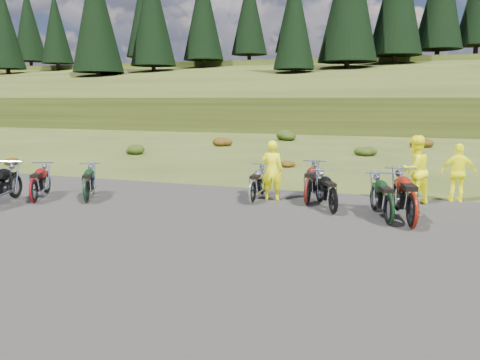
% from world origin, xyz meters
% --- Properties ---
extents(ground, '(300.00, 300.00, 0.00)m').
position_xyz_m(ground, '(0.00, 0.00, 0.00)').
color(ground, '#333E14').
rests_on(ground, ground).
extents(gravel_pad, '(20.00, 12.00, 0.04)m').
position_xyz_m(gravel_pad, '(0.00, -2.00, 0.00)').
color(gravel_pad, black).
rests_on(gravel_pad, ground).
extents(hill_slope, '(300.00, 45.97, 9.37)m').
position_xyz_m(hill_slope, '(0.00, 50.00, 0.00)').
color(hill_slope, '#2C3913').
rests_on(hill_slope, ground).
extents(hill_plateau, '(300.00, 90.00, 9.17)m').
position_xyz_m(hill_plateau, '(0.00, 110.00, 0.00)').
color(hill_plateau, '#2C3913').
rests_on(hill_plateau, ground).
extents(conifer_10, '(7.04, 7.04, 18.00)m').
position_xyz_m(conifer_10, '(-75.00, 77.00, 19.16)').
color(conifer_10, black).
rests_on(conifer_10, ground).
extents(conifer_12, '(6.16, 6.16, 16.00)m').
position_xyz_m(conifer_12, '(-63.00, 58.00, 15.17)').
color(conifer_12, black).
rests_on(conifer_12, ground).
extents(conifer_13, '(5.72, 5.72, 15.00)m').
position_xyz_m(conifer_13, '(-57.00, 64.00, 15.86)').
color(conifer_13, black).
rests_on(conifer_13, ground).
extents(conifer_14, '(5.28, 5.28, 14.00)m').
position_xyz_m(conifer_14, '(-51.00, 70.00, 16.55)').
color(conifer_14, black).
rests_on(conifer_14, ground).
extents(conifer_15, '(7.92, 7.92, 20.00)m').
position_xyz_m(conifer_15, '(-45.00, 76.00, 20.16)').
color(conifer_15, black).
rests_on(conifer_15, ground).
extents(conifer_16, '(7.48, 7.48, 19.00)m').
position_xyz_m(conifer_16, '(-39.00, 51.00, 15.28)').
color(conifer_16, black).
rests_on(conifer_16, ground).
extents(conifer_17, '(7.04, 7.04, 18.00)m').
position_xyz_m(conifer_17, '(-33.00, 57.00, 15.97)').
color(conifer_17, black).
rests_on(conifer_17, ground).
extents(conifer_18, '(6.60, 6.60, 17.00)m').
position_xyz_m(conifer_18, '(-27.00, 63.00, 16.66)').
color(conifer_18, black).
rests_on(conifer_18, ground).
extents(conifer_19, '(6.16, 6.16, 16.00)m').
position_xyz_m(conifer_19, '(-21.00, 69.00, 17.36)').
color(conifer_19, black).
rests_on(conifer_19, ground).
extents(conifer_20, '(5.72, 5.72, 15.00)m').
position_xyz_m(conifer_20, '(-15.00, 75.00, 17.65)').
color(conifer_20, black).
rests_on(conifer_20, ground).
extents(conifer_21, '(5.28, 5.28, 14.00)m').
position_xyz_m(conifer_21, '(-9.00, 50.00, 12.56)').
color(conifer_21, black).
rests_on(conifer_21, ground).
extents(shrub_0, '(0.77, 0.77, 0.45)m').
position_xyz_m(shrub_0, '(-12.00, 6.00, 0.23)').
color(shrub_0, '#5F290B').
rests_on(shrub_0, ground).
extents(shrub_1, '(1.03, 1.03, 0.61)m').
position_xyz_m(shrub_1, '(-9.10, 11.30, 0.31)').
color(shrub_1, black).
rests_on(shrub_1, ground).
extents(shrub_2, '(1.30, 1.30, 0.77)m').
position_xyz_m(shrub_2, '(-6.20, 16.60, 0.38)').
color(shrub_2, '#5F290B').
rests_on(shrub_2, ground).
extents(shrub_3, '(1.56, 1.56, 0.92)m').
position_xyz_m(shrub_3, '(-3.30, 21.90, 0.46)').
color(shrub_3, black).
rests_on(shrub_3, ground).
extents(shrub_4, '(0.77, 0.77, 0.45)m').
position_xyz_m(shrub_4, '(-0.40, 9.20, 0.23)').
color(shrub_4, '#5F290B').
rests_on(shrub_4, ground).
extents(shrub_5, '(1.03, 1.03, 0.61)m').
position_xyz_m(shrub_5, '(2.50, 14.50, 0.31)').
color(shrub_5, black).
rests_on(shrub_5, ground).
extents(shrub_6, '(1.30, 1.30, 0.77)m').
position_xyz_m(shrub_6, '(5.40, 19.80, 0.38)').
color(shrub_6, '#5F290B').
rests_on(shrub_6, ground).
extents(motorcycle_1, '(1.46, 2.05, 1.03)m').
position_xyz_m(motorcycle_1, '(-5.40, -0.04, 0.00)').
color(motorcycle_1, maroon).
rests_on(motorcycle_1, ground).
extents(motorcycle_2, '(1.48, 1.99, 1.01)m').
position_xyz_m(motorcycle_2, '(-4.03, 0.44, 0.00)').
color(motorcycle_2, black).
rests_on(motorcycle_2, ground).
extents(motorcycle_3, '(0.73, 1.94, 1.00)m').
position_xyz_m(motorcycle_3, '(0.37, 1.83, 0.00)').
color(motorcycle_3, silver).
rests_on(motorcycle_3, ground).
extents(motorcycle_4, '(0.76, 2.13, 1.11)m').
position_xyz_m(motorcycle_4, '(1.84, 2.16, 0.00)').
color(motorcycle_4, '#56140E').
rests_on(motorcycle_4, ground).
extents(motorcycle_5, '(1.36, 2.01, 1.00)m').
position_xyz_m(motorcycle_5, '(2.65, 1.34, 0.00)').
color(motorcycle_5, black).
rests_on(motorcycle_5, ground).
extents(motorcycle_6, '(1.27, 2.46, 1.23)m').
position_xyz_m(motorcycle_6, '(4.49, 0.56, 0.00)').
color(motorcycle_6, maroon).
rests_on(motorcycle_6, ground).
extents(motorcycle_7, '(1.23, 2.16, 1.07)m').
position_xyz_m(motorcycle_7, '(3.99, 0.73, 0.00)').
color(motorcycle_7, black).
rests_on(motorcycle_7, ground).
extents(person_middle, '(0.66, 0.46, 1.72)m').
position_xyz_m(person_middle, '(0.77, 2.43, 0.86)').
color(person_middle, '#FFFD0D').
rests_on(person_middle, ground).
extents(person_right_a, '(1.16, 1.15, 1.89)m').
position_xyz_m(person_right_a, '(4.57, 3.22, 0.94)').
color(person_right_a, '#FFFD0D').
rests_on(person_right_a, ground).
extents(person_right_b, '(1.01, 0.54, 1.64)m').
position_xyz_m(person_right_b, '(5.76, 3.95, 0.82)').
color(person_right_b, '#FFFD0D').
rests_on(person_right_b, ground).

